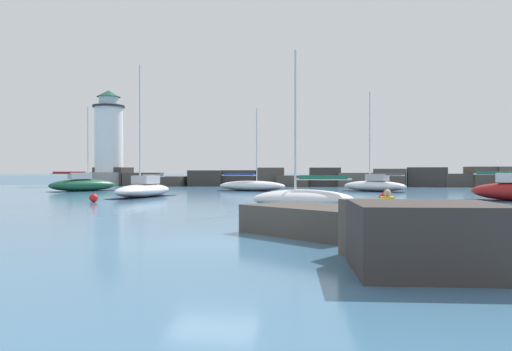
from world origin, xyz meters
name	(u,v)px	position (x,y,z in m)	size (l,w,h in m)	color
ground_plane	(214,243)	(0.00, 0.00, 0.00)	(600.00, 600.00, 0.00)	#3D6B8E
open_sea_beyond	(306,178)	(0.00, 111.16, 0.00)	(400.00, 116.00, 0.01)	#2D5B7F
breakwater_jetty	(313,178)	(2.30, 51.39, 1.05)	(56.36, 6.87, 2.52)	#383330
lighthouse	(109,145)	(-25.17, 50.70, 5.54)	(5.04, 5.04, 12.89)	gray
foreground_rocks	(363,228)	(4.10, -0.90, 0.60)	(6.32, 9.65, 1.41)	#383330
sailboat_moored_0	(252,186)	(-3.58, 35.26, 0.54)	(7.33, 3.96, 8.21)	white
sailboat_moored_1	(303,199)	(2.17, 12.51, 0.56)	(5.52, 2.87, 8.44)	silver
sailboat_moored_2	(374,185)	(8.43, 35.59, 0.63)	(6.61, 5.58, 9.75)	white
sailboat_moored_4	(144,189)	(-10.32, 22.99, 0.61)	(3.49, 7.61, 10.01)	silver
sailboat_moored_5	(83,184)	(-19.95, 32.52, 0.69)	(5.76, 6.45, 8.38)	#195138
mooring_buoy_orange_near	(94,198)	(-11.51, 16.90, 0.28)	(0.55, 0.55, 0.75)	red
mooring_buoy_far_side	(385,198)	(6.98, 16.94, 0.37)	(0.73, 0.73, 0.93)	red
person_on_rocks	(387,214)	(4.85, 0.20, 0.85)	(0.36, 0.22, 1.55)	#282833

